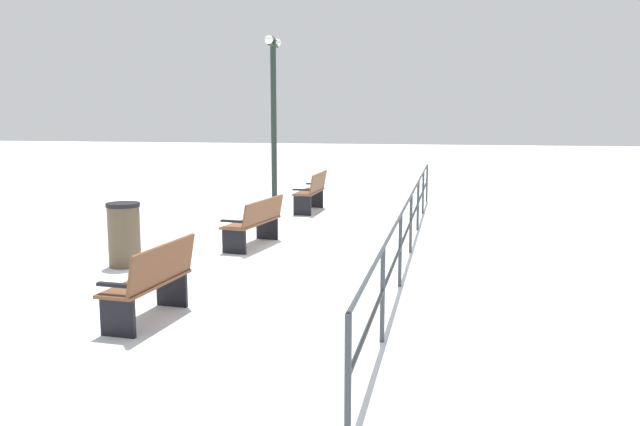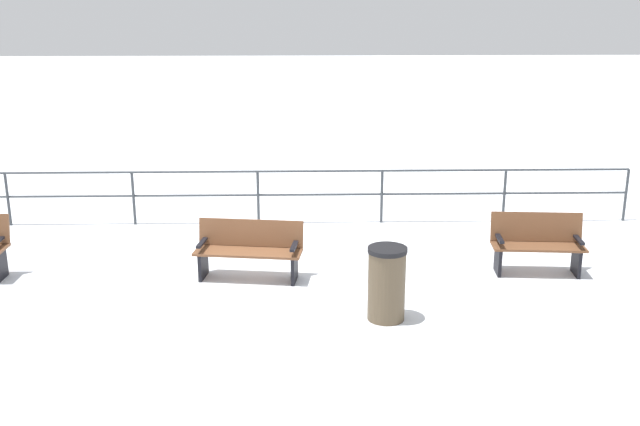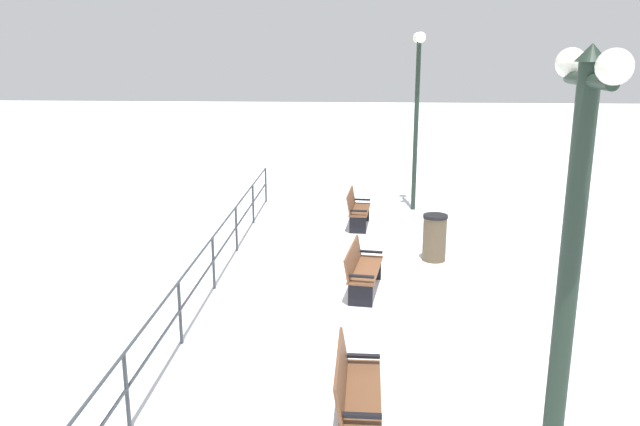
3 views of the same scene
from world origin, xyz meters
name	(u,v)px [view 1 (image 1 of 3)]	position (x,y,z in m)	size (l,w,h in m)	color
ground_plane	(259,246)	(0.00, 0.00, 0.00)	(80.00, 80.00, 0.00)	white
bench_nearest	(312,191)	(-0.03, -4.31, 0.49)	(0.54, 1.54, 0.93)	brown
bench_second	(255,221)	(0.07, 0.01, 0.44)	(0.73, 1.62, 0.85)	brown
bench_third	(152,281)	(-0.04, 4.32, 0.46)	(0.60, 1.40, 0.90)	brown
lamppost_near	(274,101)	(1.49, -6.51, 2.66)	(0.22, 1.04, 4.36)	#1E2D23
waterfront_railing	(411,212)	(-2.63, 0.00, 0.68)	(0.05, 13.57, 1.00)	#383D42
trash_bin	(124,234)	(1.58, 1.87, 0.49)	(0.51, 0.51, 0.98)	brown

